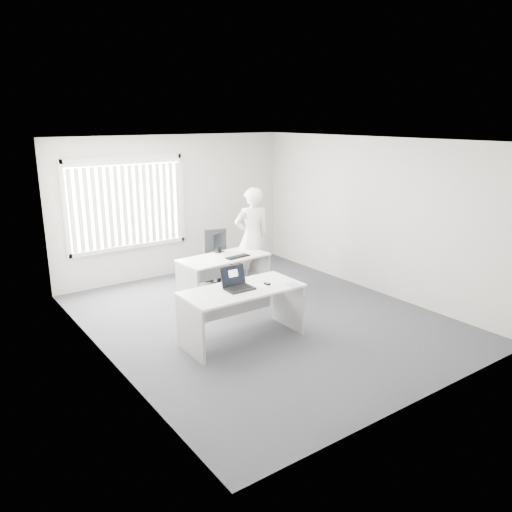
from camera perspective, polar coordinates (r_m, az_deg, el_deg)
ground at (r=8.10m, az=0.68°, el=-7.10°), size 6.00×6.00×0.00m
wall_back at (r=10.20m, az=-9.31°, el=5.66°), size 5.00×0.02×2.80m
wall_front at (r=5.62m, az=19.05°, el=-3.17°), size 5.00×0.02×2.80m
wall_left at (r=6.56m, az=-17.22°, el=-0.37°), size 0.02×6.00×2.80m
wall_right at (r=9.34m, az=13.25°, el=4.53°), size 0.02×6.00×2.80m
ceiling at (r=7.48m, az=0.75°, el=13.10°), size 5.00×6.00×0.02m
window at (r=9.75m, az=-14.53°, el=5.80°), size 2.32×0.06×1.76m
blinds at (r=9.70m, az=-14.39°, el=5.58°), size 2.20×0.10×1.50m
desk_near at (r=7.15m, az=-1.59°, el=-5.38°), size 1.73×0.81×0.79m
desk_far at (r=8.95m, az=-3.67°, el=-1.32°), size 1.64×0.86×0.73m
office_chair at (r=9.71m, az=-4.40°, el=-1.24°), size 0.73×0.73×1.04m
person at (r=9.46m, az=-0.45°, el=2.22°), size 0.78×0.61×1.88m
laptop at (r=6.98m, az=-1.89°, el=-2.67°), size 0.39×0.35×0.30m
paper_sheet at (r=7.25m, az=1.12°, el=-3.21°), size 0.28×0.21×0.00m
mouse at (r=7.22m, az=1.28°, el=-3.13°), size 0.06×0.10×0.04m
booklet at (r=7.21m, az=4.38°, el=-3.32°), size 0.16×0.22×0.01m
keyboard at (r=8.84m, az=-2.11°, el=-0.08°), size 0.47×0.20×0.02m
monitor at (r=9.14m, az=-4.22°, el=1.54°), size 0.38×0.24×0.37m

